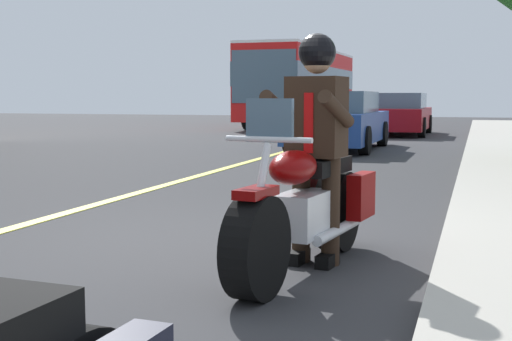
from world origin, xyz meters
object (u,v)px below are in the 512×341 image
at_px(motorcycle_main, 306,209).
at_px(car_silver, 399,114).
at_px(car_dark, 339,121).
at_px(bus_near, 301,83).
at_px(rider_main, 316,128).

height_order(motorcycle_main, car_silver, car_silver).
xyz_separation_m(motorcycle_main, car_silver, (-18.61, -1.34, 0.24)).
distance_m(motorcycle_main, car_dark, 11.77).
xyz_separation_m(motorcycle_main, car_dark, (-11.59, -2.02, 0.24)).
bearing_deg(bus_near, car_silver, 40.76).
bearing_deg(bus_near, motorcycle_main, 14.29).
distance_m(rider_main, car_dark, 11.59).
bearing_deg(motorcycle_main, car_dark, -170.10).
height_order(motorcycle_main, car_dark, car_dark).
bearing_deg(car_silver, bus_near, -139.24).
distance_m(rider_main, car_silver, 18.47).
height_order(motorcycle_main, rider_main, rider_main).
height_order(rider_main, car_silver, rider_main).
distance_m(bus_near, car_dark, 13.33).
bearing_deg(rider_main, car_dark, -169.83).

